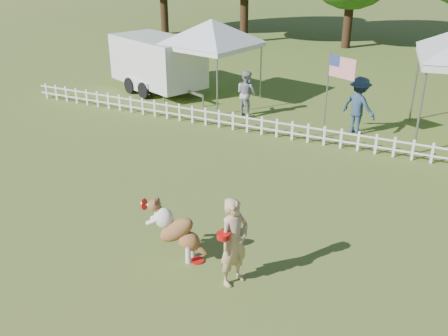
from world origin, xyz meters
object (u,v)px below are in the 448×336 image
flag_pole (326,96)px  spectator_a (246,93)px  handler (234,242)px  frisbee_on_turf (197,261)px  dog (177,230)px  spectator_b (359,106)px  canopy_tent_left (212,62)px  cargo_trailer (158,64)px

flag_pole → spectator_a: (-3.04, 0.90, -0.52)m
handler → frisbee_on_turf: size_ratio=6.22×
handler → frisbee_on_turf: 1.22m
dog → spectator_b: bearing=71.9°
handler → spectator_a: handler is taller
flag_pole → frisbee_on_turf: bearing=-67.0°
dog → canopy_tent_left: canopy_tent_left is taller
canopy_tent_left → cargo_trailer: bearing=-171.2°
canopy_tent_left → flag_pole: size_ratio=1.13×
canopy_tent_left → spectator_b: size_ratio=1.64×
flag_pole → spectator_a: 3.21m
frisbee_on_turf → canopy_tent_left: 10.80m
dog → canopy_tent_left: bearing=105.9°
flag_pole → canopy_tent_left: bearing=-177.7°
handler → spectator_b: spectator_b is taller
frisbee_on_turf → canopy_tent_left: bearing=116.4°
canopy_tent_left → spectator_a: size_ratio=1.88×
flag_pole → spectator_b: 1.23m
flag_pole → spectator_b: size_ratio=1.45×
spectator_a → spectator_b: size_ratio=0.87×
cargo_trailer → flag_pole: (7.50, -2.18, 0.21)m
flag_pole → spectator_b: bearing=69.7°
dog → cargo_trailer: 11.95m
handler → flag_pole: flag_pole is taller
frisbee_on_turf → dog: bearing=-174.3°
canopy_tent_left → spectator_b: (5.79, -1.23, -0.57)m
dog → spectator_b: size_ratio=0.66×
cargo_trailer → spectator_b: 8.43m
dog → spectator_b: (1.43, 8.39, 0.31)m
frisbee_on_turf → spectator_b: spectator_b is taller
dog → flag_pole: (0.61, 7.57, 0.71)m
frisbee_on_turf → flag_pole: 7.65m
dog → frisbee_on_turf: 0.70m
cargo_trailer → handler: bearing=-28.7°
dog → flag_pole: flag_pole is taller
frisbee_on_turf → canopy_tent_left: size_ratio=0.09×
canopy_tent_left → flag_pole: canopy_tent_left is taller
handler → canopy_tent_left: size_ratio=0.56×
cargo_trailer → flag_pole: 7.81m
cargo_trailer → spectator_b: (8.32, -1.36, -0.20)m
dog → spectator_a: (-2.42, 8.47, 0.19)m
spectator_a → spectator_b: 3.86m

